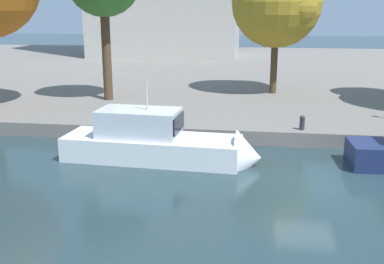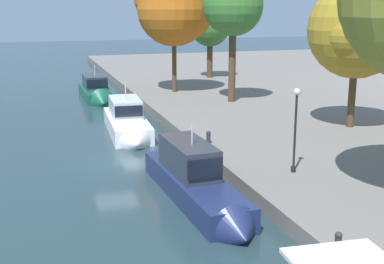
{
  "view_description": "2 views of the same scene",
  "coord_description": "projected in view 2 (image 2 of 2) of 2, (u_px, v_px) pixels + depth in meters",
  "views": [
    {
      "loc": [
        -2.27,
        -19.08,
        7.23
      ],
      "look_at": [
        -5.28,
        1.96,
        1.5
      ],
      "focal_mm": 43.19,
      "sensor_mm": 36.0,
      "label": 1
    },
    {
      "loc": [
        30.24,
        -4.7,
        9.35
      ],
      "look_at": [
        -0.1,
        4.88,
        1.53
      ],
      "focal_mm": 48.82,
      "sensor_mm": 36.0,
      "label": 2
    }
  ],
  "objects": [
    {
      "name": "tree_5",
      "position": [
        360.0,
        28.0,
        35.47
      ],
      "size": [
        6.73,
        6.72,
        10.2
      ],
      "color": "#4C3823",
      "rests_on": "dock_promenade"
    },
    {
      "name": "mooring_bollard_0",
      "position": [
        338.0,
        240.0,
        18.6
      ],
      "size": [
        0.27,
        0.27,
        0.68
      ],
      "color": "#2D2D33",
      "rests_on": "dock_promenade"
    },
    {
      "name": "tree_0",
      "position": [
        173.0,
        9.0,
        50.57
      ],
      "size": [
        7.14,
        7.4,
        11.62
      ],
      "color": "#4C3823",
      "rests_on": "dock_promenade"
    },
    {
      "name": "ground_plane",
      "position": [
        116.0,
        163.0,
        31.61
      ],
      "size": [
        220.0,
        220.0,
        0.0
      ],
      "primitive_type": "plane",
      "color": "#23383D"
    },
    {
      "name": "motor_yacht_2",
      "position": [
        197.0,
        186.0,
        25.28
      ],
      "size": [
        10.99,
        2.69,
        4.39
      ],
      "rotation": [
        0.0,
        0.0,
        0.04
      ],
      "color": "navy",
      "rests_on": "ground_plane"
    },
    {
      "name": "tree_3",
      "position": [
        232.0,
        5.0,
        45.14
      ],
      "size": [
        5.23,
        5.23,
        11.02
      ],
      "color": "#4C3823",
      "rests_on": "dock_promenade"
    },
    {
      "name": "motor_yacht_1",
      "position": [
        128.0,
        125.0,
        38.22
      ],
      "size": [
        9.74,
        3.15,
        4.69
      ],
      "rotation": [
        0.0,
        0.0,
        -0.06
      ],
      "color": "white",
      "rests_on": "ground_plane"
    },
    {
      "name": "motor_yacht_0",
      "position": [
        97.0,
        93.0,
        52.77
      ],
      "size": [
        9.42,
        2.71,
        4.35
      ],
      "rotation": [
        0.0,
        0.0,
        0.0
      ],
      "color": "#14513D",
      "rests_on": "ground_plane"
    },
    {
      "name": "mooring_bollard_1",
      "position": [
        208.0,
        137.0,
        32.82
      ],
      "size": [
        0.3,
        0.3,
        0.81
      ],
      "color": "#2D2D33",
      "rests_on": "dock_promenade"
    },
    {
      "name": "tree_4",
      "position": [
        209.0,
        26.0,
        61.02
      ],
      "size": [
        4.67,
        4.67,
        8.34
      ],
      "color": "#4C3823",
      "rests_on": "dock_promenade"
    },
    {
      "name": "lamp_post",
      "position": [
        295.0,
        125.0,
        26.7
      ],
      "size": [
        0.35,
        0.35,
        4.42
      ],
      "color": "black",
      "rests_on": "dock_promenade"
    }
  ]
}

